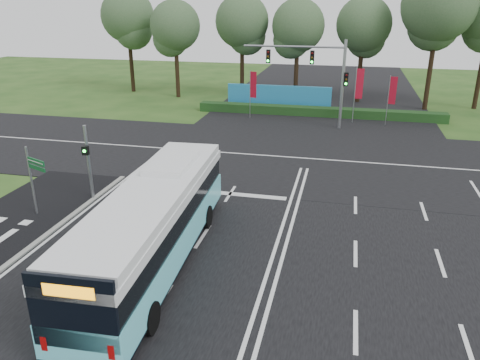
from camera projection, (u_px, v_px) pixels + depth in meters
name	position (u px, v px, depth m)	size (l,w,h in m)	color
ground	(276.00, 245.00, 20.02)	(120.00, 120.00, 0.00)	#244918
road_main	(276.00, 245.00, 20.01)	(20.00, 120.00, 0.04)	black
road_cross	(304.00, 158.00, 30.92)	(120.00, 14.00, 0.05)	black
kerb_strip	(25.00, 252.00, 19.39)	(0.25, 18.00, 0.12)	gray
city_bus	(154.00, 224.00, 17.94)	(3.21, 12.45, 3.54)	#68E2F1
pedestrian_signal	(88.00, 160.00, 23.84)	(0.35, 0.44, 4.00)	gray
street_sign	(34.00, 173.00, 21.94)	(1.26, 0.59, 3.48)	gray
banner_flag_left	(253.00, 87.00, 40.48)	(0.61, 0.18, 4.19)	gray
banner_flag_mid	(358.00, 87.00, 38.96)	(0.67, 0.24, 4.65)	gray
banner_flag_right	(392.00, 93.00, 38.02)	(0.61, 0.12, 4.16)	gray
traffic_light_gantry	(320.00, 70.00, 36.93)	(8.41, 0.28, 7.00)	gray
hedge	(318.00, 112.00, 42.15)	(22.00, 1.20, 0.80)	#153A15
blue_hoarding	(279.00, 97.00, 45.01)	(10.00, 0.30, 2.20)	teal
eucalyptus_row	(321.00, 16.00, 45.27)	(42.16, 8.84, 12.77)	black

